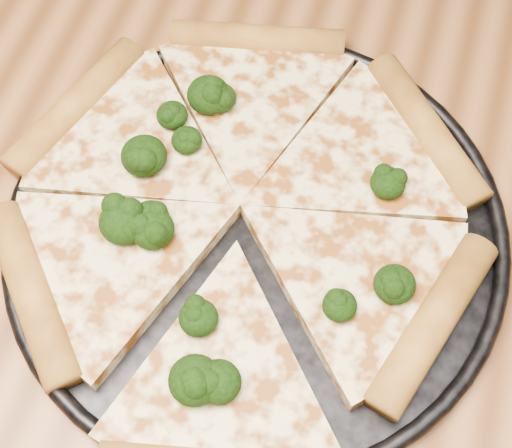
# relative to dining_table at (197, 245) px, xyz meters

# --- Properties ---
(ground) EXTENTS (4.00, 4.00, 0.00)m
(ground) POSITION_rel_dining_table_xyz_m (0.00, 0.00, -0.66)
(ground) COLOR brown
(ground) RESTS_ON ground
(dining_table) EXTENTS (1.20, 0.90, 0.75)m
(dining_table) POSITION_rel_dining_table_xyz_m (0.00, 0.00, 0.00)
(dining_table) COLOR brown
(dining_table) RESTS_ON ground
(pizza_pan) EXTENTS (0.34, 0.34, 0.02)m
(pizza_pan) POSITION_rel_dining_table_xyz_m (0.06, -0.02, 0.10)
(pizza_pan) COLOR black
(pizza_pan) RESTS_ON dining_table
(pizza) EXTENTS (0.35, 0.37, 0.03)m
(pizza) POSITION_rel_dining_table_xyz_m (0.04, -0.02, 0.11)
(pizza) COLOR beige
(pizza) RESTS_ON pizza_pan
(broccoli_florets) EXTENTS (0.21, 0.23, 0.02)m
(broccoli_florets) POSITION_rel_dining_table_xyz_m (0.03, -0.04, 0.12)
(broccoli_florets) COLOR black
(broccoli_florets) RESTS_ON pizza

